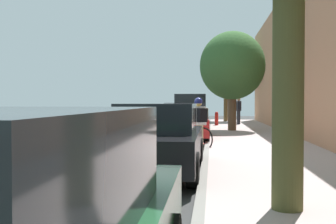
# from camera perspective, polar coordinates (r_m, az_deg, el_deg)

# --- Properties ---
(ground) EXTENTS (62.92, 62.92, 0.00)m
(ground) POSITION_cam_1_polar(r_m,az_deg,el_deg) (13.30, -1.40, -5.27)
(ground) COLOR #333333
(sidewalk) EXTENTS (3.51, 39.33, 0.12)m
(sidewalk) POSITION_cam_1_polar(r_m,az_deg,el_deg) (13.28, 13.61, -5.05)
(sidewalk) COLOR #B39F9D
(sidewalk) RESTS_ON ground
(curb_edge) EXTENTS (0.16, 39.33, 0.12)m
(curb_edge) POSITION_cam_1_polar(r_m,az_deg,el_deg) (13.17, 5.63, -5.07)
(curb_edge) COLOR gray
(curb_edge) RESTS_ON ground
(lane_stripe_centre) EXTENTS (0.14, 40.00, 0.01)m
(lane_stripe_centre) POSITION_cam_1_polar(r_m,az_deg,el_deg) (14.38, -13.64, -4.79)
(lane_stripe_centre) COLOR white
(lane_stripe_centre) RESTS_ON ground
(lane_stripe_bike_edge) EXTENTS (0.12, 39.33, 0.01)m
(lane_stripe_bike_edge) POSITION_cam_1_polar(r_m,az_deg,el_deg) (13.28, -0.75, -5.26)
(lane_stripe_bike_edge) COLOR white
(lane_stripe_bike_edge) RESTS_ON ground
(building_facade) EXTENTS (0.50, 39.33, 6.84)m
(building_facade) POSITION_cam_1_polar(r_m,az_deg,el_deg) (13.72, 22.15, 9.14)
(building_facade) COLOR tan
(building_facade) RESTS_ON ground
(parked_sedan_black_second) EXTENTS (1.84, 4.40, 1.52)m
(parked_sedan_black_second) POSITION_cam_1_polar(r_m,az_deg,el_deg) (8.59, -1.36, -3.92)
(parked_sedan_black_second) COLOR black
(parked_sedan_black_second) RESTS_ON ground
(parked_sedan_red_mid) EXTENTS (2.06, 4.50, 1.52)m
(parked_sedan_red_mid) POSITION_cam_1_polar(r_m,az_deg,el_deg) (16.04, 2.41, -1.43)
(parked_sedan_red_mid) COLOR maroon
(parked_sedan_red_mid) RESTS_ON ground
(parked_suv_tan_far) EXTENTS (2.12, 4.78, 1.99)m
(parked_suv_tan_far) POSITION_cam_1_polar(r_m,az_deg,el_deg) (22.65, 3.23, 0.10)
(parked_suv_tan_far) COLOR tan
(parked_suv_tan_far) RESTS_ON ground
(bicycle_at_curb) EXTENTS (1.34, 1.24, 0.80)m
(bicycle_at_curb) POSITION_cam_1_polar(r_m,az_deg,el_deg) (13.15, 3.60, -3.63)
(bicycle_at_curb) COLOR black
(bicycle_at_curb) RESTS_ON ground
(cyclist_with_backpack) EXTENTS (0.55, 0.53, 1.70)m
(cyclist_with_backpack) POSITION_cam_1_polar(r_m,az_deg,el_deg) (12.63, 4.48, -0.92)
(cyclist_with_backpack) COLOR #C6B284
(cyclist_with_backpack) RESTS_ON ground
(street_tree_far_end) EXTENTS (3.28, 3.28, 5.00)m
(street_tree_far_end) POSITION_cam_1_polar(r_m,az_deg,el_deg) (20.38, 9.23, 6.55)
(street_tree_far_end) COLOR brown
(street_tree_far_end) RESTS_ON sidewalk
(street_tree_corner) EXTENTS (3.34, 3.34, 5.77)m
(street_tree_corner) POSITION_cam_1_polar(r_m,az_deg,el_deg) (30.06, 8.32, 6.53)
(street_tree_corner) COLOR brown
(street_tree_corner) RESTS_ON sidewalk
(pedestrian_on_phone) EXTENTS (0.33, 0.60, 1.74)m
(pedestrian_on_phone) POSITION_cam_1_polar(r_m,az_deg,el_deg) (25.96, 10.11, 0.44)
(pedestrian_on_phone) COLOR black
(pedestrian_on_phone) RESTS_ON sidewalk
(fire_hydrant) EXTENTS (0.22, 0.22, 0.84)m
(fire_hydrant) POSITION_cam_1_polar(r_m,az_deg,el_deg) (24.62, 6.99, -0.91)
(fire_hydrant) COLOR red
(fire_hydrant) RESTS_ON sidewalk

